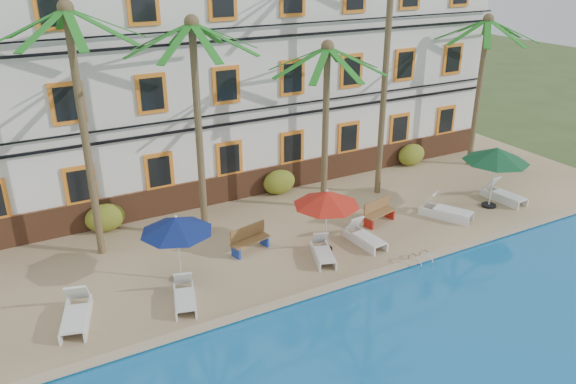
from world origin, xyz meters
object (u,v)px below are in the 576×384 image
palm_d (388,41)px  bench_left (249,239)px  palm_a (80,101)px  umbrella_blue (176,225)px  umbrella_green (497,155)px  lounger_f (503,194)px  palm_e (482,69)px  lounger_d (364,236)px  palm_b (197,101)px  lounger_a (76,313)px  umbrella_red (327,199)px  bench_right (378,211)px  palm_c (326,102)px  lounger_b (184,295)px  pool_ladder (420,262)px  lounger_c (323,252)px  lounger_e (445,210)px

palm_d → bench_left: palm_d is taller
palm_a → umbrella_blue: bearing=-58.4°
umbrella_blue → umbrella_green: bearing=-3.1°
lounger_f → palm_d: bearing=141.7°
palm_e → lounger_d: size_ratio=3.87×
lounger_d → palm_b: bearing=145.0°
lounger_a → palm_a: bearing=68.7°
umbrella_blue → bench_left: size_ratio=1.49×
umbrella_red → lounger_f: 9.18m
umbrella_red → bench_right: bearing=16.6°
palm_a → lounger_d: (8.61, -3.92, -5.22)m
palm_c → bench_left: size_ratio=4.37×
lounger_b → bench_left: bench_left is taller
palm_c → pool_ladder: bearing=-84.4°
umbrella_red → umbrella_green: size_ratio=0.89×
bench_left → pool_ladder: 6.05m
lounger_a → lounger_d: bearing=-0.4°
bench_right → palm_a: bearing=164.7°
palm_c → palm_a: bearing=176.8°
lounger_f → pool_ladder: bearing=-160.5°
palm_d → lounger_c: palm_d is taller
lounger_d → bench_right: bearing=37.6°
umbrella_blue → umbrella_red: (5.20, -0.59, 0.03)m
palm_d → palm_e: 6.52m
umbrella_red → bench_left: bearing=152.4°
lounger_e → lounger_d: bearing=-176.8°
palm_e → bench_right: (-8.05, -3.10, -4.29)m
lounger_a → lounger_e: bearing=0.7°
palm_a → pool_ladder: (9.53, -5.97, -5.50)m
palm_d → umbrella_blue: bearing=-164.7°
umbrella_red → umbrella_green: (8.05, -0.13, 0.27)m
palm_c → lounger_e: 6.47m
umbrella_blue → lounger_c: (4.81, -1.05, -1.73)m
umbrella_green → bench_right: (-5.04, 1.03, -1.82)m
palm_a → pool_ladder: 12.52m
bench_right → lounger_f: bearing=-8.3°
lounger_f → lounger_a: bearing=-179.3°
umbrella_blue → umbrella_red: size_ratio=0.99×
lounger_c → lounger_d: bearing=6.3°
umbrella_blue → lounger_a: 3.87m
palm_c → bench_left: palm_c is taller
palm_b → lounger_a: (-5.23, -3.34, -4.88)m
palm_c → lounger_c: 6.04m
palm_a → lounger_a: 6.64m
lounger_b → lounger_d: lounger_d is taller
palm_a → bench_left: size_ratio=5.48×
lounger_f → lounger_e: bearing=-179.3°
umbrella_blue → bench_right: bearing=2.1°
palm_b → palm_e: 14.45m
umbrella_green → lounger_a: bearing=-179.8°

